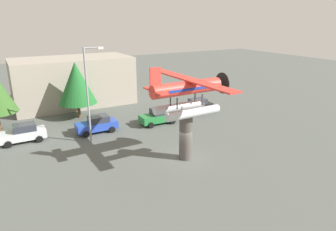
# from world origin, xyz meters

# --- Properties ---
(ground_plane) EXTENTS (140.00, 140.00, 0.00)m
(ground_plane) POSITION_xyz_m (0.00, 0.00, 0.00)
(ground_plane) COLOR #515651
(display_pedestal) EXTENTS (1.10, 1.10, 3.99)m
(display_pedestal) POSITION_xyz_m (0.00, 0.00, 2.00)
(display_pedestal) COLOR #4C4742
(display_pedestal) RESTS_ON ground
(floatplane_monument) EXTENTS (6.94, 10.42, 4.00)m
(floatplane_monument) POSITION_xyz_m (0.13, 0.00, 5.66)
(floatplane_monument) COLOR silver
(floatplane_monument) RESTS_ON display_pedestal
(car_near_silver) EXTENTS (4.20, 2.02, 1.76)m
(car_near_silver) POSITION_xyz_m (-11.61, 10.76, 0.88)
(car_near_silver) COLOR silver
(car_near_silver) RESTS_ON ground
(car_mid_blue) EXTENTS (4.20, 2.02, 1.76)m
(car_mid_blue) POSITION_xyz_m (-4.64, 9.79, 0.88)
(car_mid_blue) COLOR #2847B7
(car_mid_blue) RESTS_ON ground
(car_far_green) EXTENTS (4.20, 2.02, 1.76)m
(car_far_green) POSITION_xyz_m (2.19, 9.00, 0.88)
(car_far_green) COLOR #237A38
(car_far_green) RESTS_ON ground
(car_distant_black) EXTENTS (4.20, 2.02, 1.76)m
(car_distant_black) POSITION_xyz_m (8.28, 10.38, 0.88)
(car_distant_black) COLOR black
(car_distant_black) RESTS_ON ground
(streetlight_primary) EXTENTS (1.84, 0.28, 9.00)m
(streetlight_primary) POSITION_xyz_m (-5.80, 7.49, 5.15)
(streetlight_primary) COLOR gray
(streetlight_primary) RESTS_ON ground
(storefront_building) EXTENTS (15.30, 7.78, 6.36)m
(storefront_building) POSITION_xyz_m (-4.04, 22.00, 3.18)
(storefront_building) COLOR #9E9384
(storefront_building) RESTS_ON ground
(tree_east) EXTENTS (4.38, 4.38, 6.65)m
(tree_east) POSITION_xyz_m (-5.06, 15.66, 4.20)
(tree_east) COLOR brown
(tree_east) RESTS_ON ground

